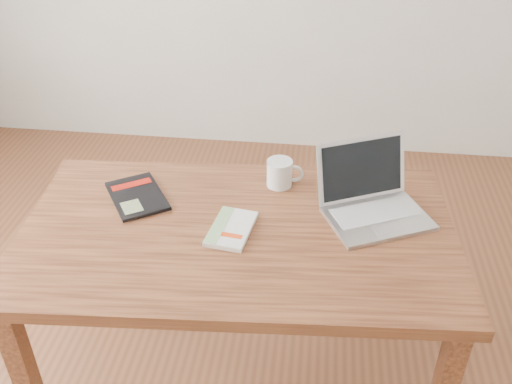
# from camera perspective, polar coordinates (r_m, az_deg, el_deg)

# --- Properties ---
(room) EXTENTS (4.04, 4.04, 2.70)m
(room) POSITION_cam_1_polar(r_m,az_deg,el_deg) (1.39, -7.03, 14.26)
(room) COLOR brown
(room) RESTS_ON ground
(desk) EXTENTS (1.38, 0.85, 0.75)m
(desk) POSITION_cam_1_polar(r_m,az_deg,el_deg) (1.80, -1.82, -5.96)
(desk) COLOR brown
(desk) RESTS_ON ground
(white_guidebook) EXTENTS (0.15, 0.21, 0.02)m
(white_guidebook) POSITION_cam_1_polar(r_m,az_deg,el_deg) (1.74, -2.48, -3.69)
(white_guidebook) COLOR beige
(white_guidebook) RESTS_ON desk
(black_guidebook) EXTENTS (0.26, 0.29, 0.01)m
(black_guidebook) POSITION_cam_1_polar(r_m,az_deg,el_deg) (1.92, -11.81, -0.39)
(black_guidebook) COLOR black
(black_guidebook) RESTS_ON desk
(laptop) EXTENTS (0.39, 0.38, 0.21)m
(laptop) POSITION_cam_1_polar(r_m,az_deg,el_deg) (1.83, 11.51, -0.78)
(laptop) COLOR silver
(laptop) RESTS_ON desk
(coffee_mug) EXTENTS (0.13, 0.09, 0.09)m
(coffee_mug) POSITION_cam_1_polar(r_m,az_deg,el_deg) (1.92, 2.46, 1.94)
(coffee_mug) COLOR white
(coffee_mug) RESTS_ON desk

